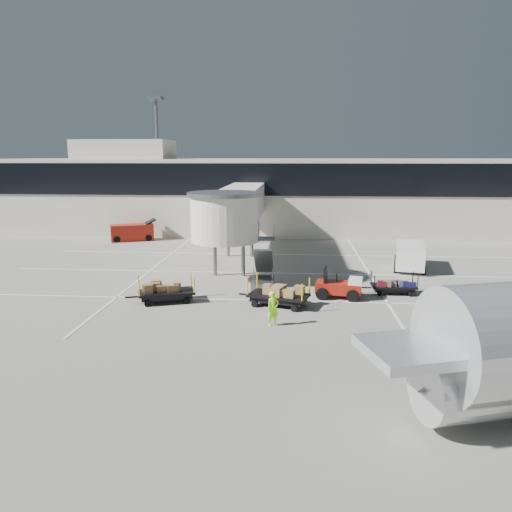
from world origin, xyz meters
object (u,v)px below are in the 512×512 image
object	(u,v)px
minivan	(410,254)
belt_loader	(132,232)
box_cart_near	(280,295)
box_cart_far	(164,292)
baggage_tug	(340,287)
ground_worker	(273,309)
suitcase_cart	(393,286)

from	to	relation	value
minivan	belt_loader	xyz separation A→B (m)	(-24.80, 10.76, -0.30)
box_cart_near	box_cart_far	size ratio (longest dim) A/B	1.04
baggage_tug	ground_worker	world-z (taller)	same
baggage_tug	belt_loader	bearing A→B (deg)	144.73
baggage_tug	box_cart_far	distance (m)	10.36
ground_worker	belt_loader	bearing A→B (deg)	88.39
box_cart_near	belt_loader	xyz separation A→B (m)	(-15.41, 21.00, 0.17)
minivan	box_cart_near	bearing A→B (deg)	-121.17
suitcase_cart	minivan	xyz separation A→B (m)	(2.58, 7.21, 0.64)
box_cart_far	minivan	xyz separation A→B (m)	(16.11, 10.09, 0.49)
minivan	belt_loader	size ratio (longest dim) A/B	1.10
ground_worker	minivan	distance (m)	16.72
box_cart_near	ground_worker	distance (m)	3.44
minivan	belt_loader	distance (m)	27.04
ground_worker	suitcase_cart	bearing A→B (deg)	8.92
box_cart_far	minivan	size ratio (longest dim) A/B	0.77
box_cart_near	minivan	bearing A→B (deg)	64.47
box_cart_near	box_cart_far	distance (m)	6.72
suitcase_cart	box_cart_near	bearing A→B (deg)	-156.92
suitcase_cart	minivan	bearing A→B (deg)	69.49
box_cart_near	minivan	distance (m)	13.90
minivan	box_cart_far	bearing A→B (deg)	-136.56
box_cart_near	ground_worker	bearing A→B (deg)	-77.12
box_cart_far	belt_loader	size ratio (longest dim) A/B	0.85
suitcase_cart	ground_worker	world-z (taller)	ground_worker
suitcase_cart	belt_loader	bearing A→B (deg)	140.19
suitcase_cart	box_cart_far	xyz separation A→B (m)	(-13.54, -2.88, 0.16)
suitcase_cart	box_cart_far	size ratio (longest dim) A/B	0.83
suitcase_cart	ground_worker	xyz separation A→B (m)	(-7.07, -6.45, 0.42)
suitcase_cart	box_cart_near	size ratio (longest dim) A/B	0.79
suitcase_cart	minivan	world-z (taller)	minivan
suitcase_cart	box_cart_near	xyz separation A→B (m)	(-6.82, -3.03, 0.18)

